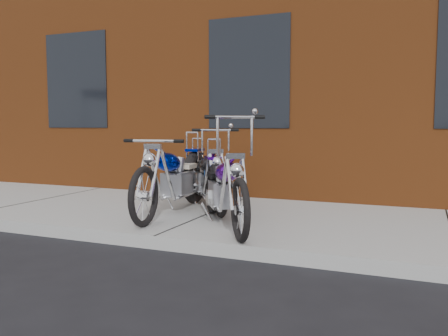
% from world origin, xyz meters
% --- Properties ---
extents(ground, '(120.00, 120.00, 0.00)m').
position_xyz_m(ground, '(0.00, 0.00, 0.00)').
color(ground, black).
rests_on(ground, ground).
extents(sidewalk, '(22.00, 3.00, 0.15)m').
position_xyz_m(sidewalk, '(0.00, 1.50, 0.07)').
color(sidewalk, '#A5A5A5').
rests_on(sidewalk, ground).
extents(building_brick, '(22.00, 10.00, 8.00)m').
position_xyz_m(building_brick, '(0.00, 8.00, 4.00)').
color(building_brick, brown).
rests_on(building_brick, ground).
extents(chopper_purple, '(1.39, 2.00, 1.31)m').
position_xyz_m(chopper_purple, '(0.47, 0.84, 0.57)').
color(chopper_purple, black).
rests_on(chopper_purple, sidewalk).
extents(chopper_blue, '(0.61, 2.51, 1.09)m').
position_xyz_m(chopper_blue, '(-0.45, 1.30, 0.60)').
color(chopper_blue, black).
rests_on(chopper_blue, sidewalk).
extents(chopper_third, '(1.46, 1.88, 1.16)m').
position_xyz_m(chopper_third, '(-0.26, 1.91, 0.56)').
color(chopper_third, black).
rests_on(chopper_third, sidewalk).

